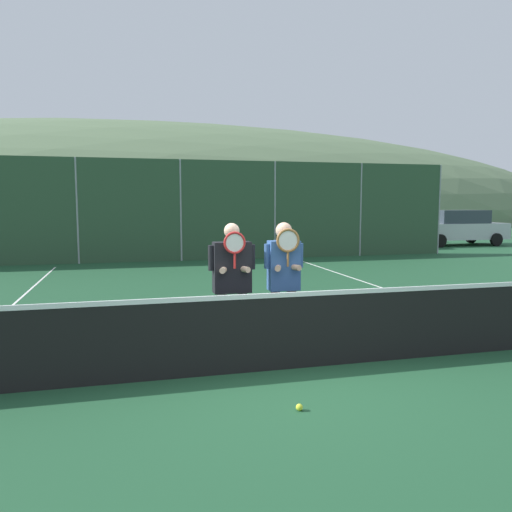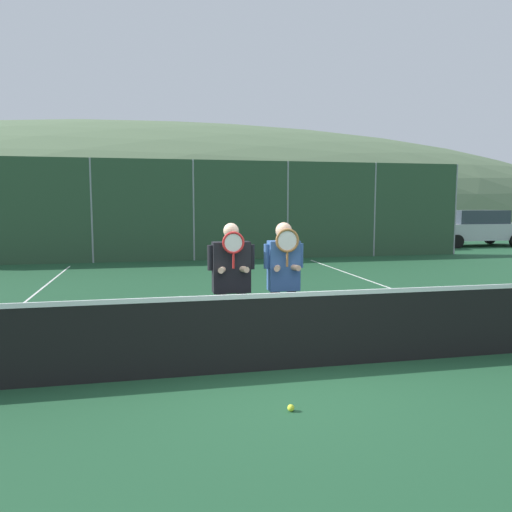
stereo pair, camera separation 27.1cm
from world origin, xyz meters
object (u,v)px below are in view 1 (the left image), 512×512
Objects in this scene: car_far_right at (457,227)px; player_leftmost at (232,278)px; car_right_of_center at (358,228)px; tennis_ball_on_court at (299,407)px; car_left_of_center at (117,232)px; car_center at (242,229)px; player_center_left at (284,275)px.

player_leftmost is at bearing -134.14° from car_far_right.
tennis_ball_on_court is (-8.37, -15.96, -0.89)m from car_right_of_center.
car_center is at bearing 2.19° from car_left_of_center.
car_center is at bearing 179.69° from car_right_of_center.
car_left_of_center is (-2.44, 13.87, -0.18)m from player_center_left.
player_leftmost is at bearing -179.55° from player_center_left.
car_right_of_center reaches higher than car_far_right.
tennis_ball_on_court is (0.27, -1.91, -1.00)m from player_leftmost.
car_center is at bearing -178.73° from car_far_right.
player_center_left reaches higher than car_far_right.
car_far_right is (10.55, 0.23, -0.04)m from car_center.
car_far_right is (13.89, 14.31, -0.17)m from player_leftmost.
car_right_of_center is at bearing 60.56° from player_center_left.
car_far_right is (5.25, 0.26, -0.06)m from car_right_of_center.
car_center is 5.30m from car_right_of_center.
car_far_right is at bearing 2.87° from car_right_of_center.
player_center_left is at bearing -132.65° from car_far_right.
player_leftmost reaches higher than tennis_ball_on_court.
player_center_left is 25.75× the size of tennis_ball_on_court.
player_center_left is at bearing -100.57° from car_center.
player_center_left is 0.36× the size of car_right_of_center.
car_far_right is at bearing 49.99° from tennis_ball_on_court.
tennis_ball_on_court is (-0.44, -1.92, -1.01)m from player_center_left.
car_left_of_center is (-1.73, 13.88, -0.17)m from player_leftmost.
tennis_ball_on_court is at bearing -100.87° from car_center.
car_left_of_center is 0.92× the size of car_center.
player_leftmost is 0.36× the size of car_right_of_center.
car_left_of_center is 15.94m from tennis_ball_on_court.
player_leftmost is 19.94m from car_far_right.
car_center is at bearing 79.43° from player_center_left.
car_far_right is at bearing 1.57° from car_left_of_center.
car_center reaches higher than tennis_ball_on_court.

